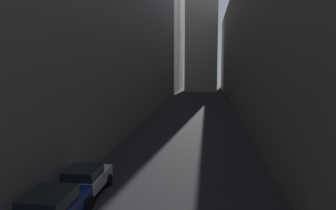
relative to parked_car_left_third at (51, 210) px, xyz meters
name	(u,v)px	position (x,y,z in m)	size (l,w,h in m)	color
ground_plane	(194,117)	(4.40, 28.57, -0.82)	(264.00, 264.00, 0.00)	black
building_block_left	(113,23)	(-6.26, 30.57, 11.04)	(10.32, 108.00, 23.70)	slate
building_block_right	(305,42)	(17.82, 30.57, 8.45)	(15.85, 108.00, 18.54)	#60594F
parked_car_left_third	(51,210)	(0.00, 0.00, 0.00)	(2.02, 4.43, 1.58)	navy
parked_car_left_far	(83,181)	(0.00, 3.41, -0.08)	(1.92, 4.25, 1.42)	silver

